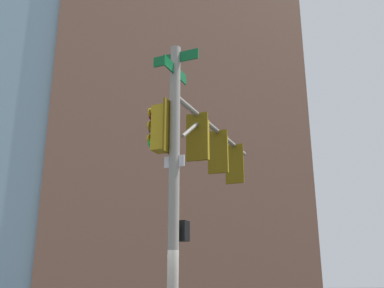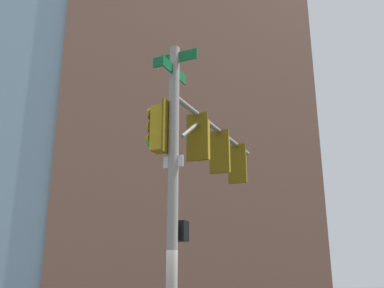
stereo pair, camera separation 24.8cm
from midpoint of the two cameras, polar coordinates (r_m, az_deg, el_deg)
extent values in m
cylinder|color=#9E998C|center=(8.87, -1.69, -7.47)|extent=(0.22, 0.22, 6.87)
cylinder|color=#9E998C|center=(11.64, 3.93, 1.80)|extent=(3.35, 3.82, 0.12)
cylinder|color=#9E998C|center=(10.11, 0.69, 2.04)|extent=(0.75, 0.84, 0.75)
cube|color=#0F6B33|center=(9.92, -1.53, 10.99)|extent=(0.84, 0.74, 0.24)
cube|color=#0F6B33|center=(9.78, -1.54, 9.44)|extent=(0.73, 0.83, 0.24)
cube|color=white|center=(9.05, -1.64, -2.28)|extent=(0.36, 0.32, 0.24)
cube|color=gold|center=(10.50, 1.79, 0.68)|extent=(0.48, 0.48, 1.00)
cube|color=#775E0F|center=(10.33, 1.37, 0.97)|extent=(0.44, 0.39, 1.16)
sphere|color=#470A07|center=(10.77, 2.21, 1.90)|extent=(0.20, 0.20, 0.20)
cylinder|color=gold|center=(10.86, 2.34, 2.24)|extent=(0.20, 0.18, 0.23)
sphere|color=#F29E0C|center=(10.68, 2.23, 0.38)|extent=(0.20, 0.20, 0.20)
cylinder|color=gold|center=(10.76, 2.36, 0.74)|extent=(0.20, 0.18, 0.23)
sphere|color=#0A3819|center=(10.59, 2.24, -1.17)|extent=(0.20, 0.20, 0.20)
cylinder|color=gold|center=(10.67, 2.38, -0.79)|extent=(0.20, 0.18, 0.23)
cube|color=gold|center=(11.72, 4.48, -1.19)|extent=(0.48, 0.48, 1.00)
cube|color=#775E0F|center=(11.55, 4.14, -0.96)|extent=(0.44, 0.39, 1.16)
sphere|color=#470A07|center=(11.99, 4.79, -0.06)|extent=(0.20, 0.20, 0.20)
cylinder|color=gold|center=(12.08, 4.89, 0.27)|extent=(0.20, 0.18, 0.23)
sphere|color=#4C330A|center=(11.91, 4.83, -1.44)|extent=(0.20, 0.20, 0.20)
cylinder|color=gold|center=(11.99, 4.93, -1.10)|extent=(0.20, 0.18, 0.23)
sphere|color=green|center=(11.83, 4.86, -2.84)|extent=(0.20, 0.20, 0.20)
cylinder|color=gold|center=(11.91, 4.96, -2.49)|extent=(0.20, 0.18, 0.23)
cube|color=gold|center=(12.98, 6.65, -2.70)|extent=(0.48, 0.48, 1.00)
cube|color=#775E0F|center=(12.80, 6.38, -2.51)|extent=(0.44, 0.39, 1.16)
sphere|color=#470A07|center=(13.24, 6.89, -1.65)|extent=(0.20, 0.20, 0.20)
cylinder|color=gold|center=(13.33, 6.97, -1.34)|extent=(0.20, 0.18, 0.23)
sphere|color=#4C330A|center=(13.17, 6.94, -2.90)|extent=(0.20, 0.20, 0.20)
cylinder|color=gold|center=(13.25, 7.02, -2.59)|extent=(0.20, 0.18, 0.23)
sphere|color=green|center=(13.10, 6.99, -4.18)|extent=(0.20, 0.20, 0.20)
cylinder|color=gold|center=(13.18, 7.06, -3.85)|extent=(0.20, 0.18, 0.23)
cube|color=gold|center=(9.41, -3.29, 1.95)|extent=(0.48, 0.48, 1.00)
cube|color=#775E0F|center=(9.32, -2.26, 2.12)|extent=(0.39, 0.44, 1.16)
sphere|color=#470A07|center=(9.60, -4.34, 3.47)|extent=(0.20, 0.20, 0.20)
cylinder|color=gold|center=(9.67, -4.66, 3.91)|extent=(0.18, 0.20, 0.23)
sphere|color=#4C330A|center=(9.50, -4.38, 1.78)|extent=(0.20, 0.20, 0.20)
cylinder|color=gold|center=(9.56, -4.71, 2.23)|extent=(0.18, 0.20, 0.23)
sphere|color=green|center=(9.41, -4.42, 0.05)|extent=(0.20, 0.20, 0.20)
cylinder|color=gold|center=(9.47, -4.75, 0.52)|extent=(0.18, 0.20, 0.23)
cube|color=black|center=(9.03, -0.96, -11.16)|extent=(0.44, 0.43, 0.40)
cube|color=#EA5914|center=(9.15, -0.58, -11.24)|extent=(0.20, 0.18, 0.28)
cube|color=#845B47|center=(47.32, -2.39, 11.04)|extent=(21.23, 19.03, 48.63)
cube|color=brown|center=(53.14, -19.24, 6.75)|extent=(23.36, 19.87, 45.27)
cube|color=brown|center=(56.79, -1.47, -0.85)|extent=(23.29, 18.66, 35.84)
camera|label=1|loc=(0.12, -89.29, -0.22)|focal=41.40mm
camera|label=2|loc=(0.12, 90.71, 0.22)|focal=41.40mm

